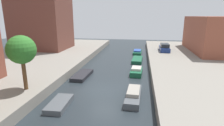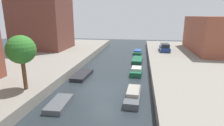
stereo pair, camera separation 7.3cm
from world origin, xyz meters
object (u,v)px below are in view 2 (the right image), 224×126
Objects in this scene: moored_boat_right_3 at (136,71)px; moored_boat_right_2 at (133,95)px; apartment_tower_far at (40,1)px; moored_boat_left_3 at (82,75)px; low_block_right at (221,34)px; moored_boat_right_4 at (137,60)px; moored_boat_left_2 at (59,104)px; street_tree_2 at (21,50)px; moored_boat_right_5 at (138,52)px; parked_car at (165,48)px.

moored_boat_right_2 is at bearing -90.43° from moored_boat_right_3.
moored_boat_left_3 is (12.44, -13.24, -10.04)m from apartment_tower_far.
moored_boat_right_4 is at bearing -158.03° from low_block_right.
moored_boat_left_2 is 0.74× the size of moored_boat_right_4.
moored_boat_left_3 is at bearing 93.72° from moored_boat_left_2.
moored_boat_right_2 is (6.69, -5.31, 0.17)m from moored_boat_left_3.
moored_boat_left_3 is 8.54m from moored_boat_right_2.
moored_boat_right_2 is (9.74, 1.61, -4.24)m from street_tree_2.
street_tree_2 is at bearing -138.05° from low_block_right.
moored_boat_right_3 reaches higher than moored_boat_right_5.
moored_boat_right_5 is at bearing 177.02° from low_block_right.
moored_boat_right_3 is (0.06, 7.43, 0.01)m from moored_boat_right_2.
moored_boat_right_5 is at bearing 91.23° from moored_boat_right_4.
moored_boat_right_3 is 0.73× the size of moored_boat_right_4.
moored_boat_left_2 is at bearing -158.34° from moored_boat_right_2.
moored_boat_right_2 reaches higher than moored_boat_left_2.
street_tree_2 is at bearing -113.85° from moored_boat_left_3.
parked_car reaches higher than moored_boat_right_2.
moored_boat_right_4 is at bearing 54.03° from moored_boat_left_3.
moored_boat_left_2 is 0.73× the size of moored_boat_right_5.
moored_boat_right_2 is at bearing -104.25° from parked_car.
moored_boat_right_5 is at bearing 67.27° from street_tree_2.
moored_boat_right_2 is (-4.95, -19.51, -1.21)m from parked_car.
apartment_tower_far reaches higher than moored_boat_right_2.
parked_car reaches higher than moored_boat_right_5.
apartment_tower_far is 28.41m from moored_boat_right_2.
moored_boat_right_5 is (6.54, 16.00, 0.09)m from moored_boat_left_3.
moored_boat_left_3 is 1.33× the size of moored_boat_right_3.
low_block_right reaches higher than moored_boat_right_3.
low_block_right is 3.26× the size of moored_boat_right_5.
apartment_tower_far is at bearing -176.68° from low_block_right.
apartment_tower_far is 4.06× the size of moored_boat_right_2.
low_block_right is at bearing -2.98° from moored_boat_right_5.
parked_car reaches higher than moored_boat_left_3.
low_block_right is 15.54m from moored_boat_right_5.
apartment_tower_far reaches higher than street_tree_2.
moored_boat_right_3 reaches higher than moored_boat_right_2.
moored_boat_right_4 reaches higher than moored_boat_left_2.
moored_boat_right_2 is (6.18, 2.45, 0.16)m from moored_boat_left_2.
apartment_tower_far is 34.59m from low_block_right.
parked_car is 18.41m from moored_boat_left_3.
moored_boat_right_4 is at bearing 58.86° from street_tree_2.
moored_boat_right_5 is at bearing 90.83° from moored_boat_right_3.
apartment_tower_far is at bearing 168.10° from moored_boat_right_4.
moored_boat_right_4 is at bearing 90.45° from moored_boat_right_3.
low_block_right is at bearing 3.32° from apartment_tower_far.
moored_boat_right_5 is (-0.15, 21.30, -0.07)m from moored_boat_right_2.
parked_car is at bearing 50.66° from moored_boat_left_3.
moored_boat_left_3 is at bearing -129.34° from parked_car.
moored_boat_left_2 is (-21.06, -22.98, -3.97)m from low_block_right.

